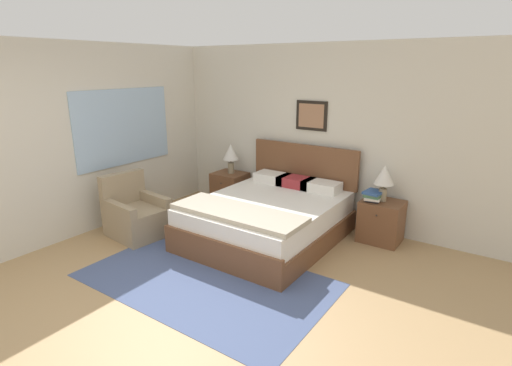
# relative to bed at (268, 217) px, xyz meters

# --- Properties ---
(ground_plane) EXTENTS (16.00, 16.00, 0.00)m
(ground_plane) POSITION_rel_bed_xyz_m (0.06, -2.18, -0.31)
(ground_plane) COLOR tan
(wall_back) EXTENTS (7.04, 0.09, 2.60)m
(wall_back) POSITION_rel_bed_xyz_m (0.06, 1.10, 0.99)
(wall_back) COLOR beige
(wall_back) RESTS_ON ground_plane
(wall_left) EXTENTS (0.08, 5.65, 2.60)m
(wall_left) POSITION_rel_bed_xyz_m (-2.29, -0.55, 0.99)
(wall_left) COLOR beige
(wall_left) RESTS_ON ground_plane
(area_rug_main) EXTENTS (2.72, 1.63, 0.01)m
(area_rug_main) POSITION_rel_bed_xyz_m (0.03, -1.32, -0.31)
(area_rug_main) COLOR #47567F
(area_rug_main) RESTS_ON ground_plane
(bed) EXTENTS (1.72, 2.09, 1.16)m
(bed) POSITION_rel_bed_xyz_m (0.00, 0.00, 0.00)
(bed) COLOR brown
(bed) RESTS_ON ground_plane
(armchair) EXTENTS (0.82, 0.74, 0.85)m
(armchair) POSITION_rel_bed_xyz_m (-1.60, -0.92, -0.03)
(armchair) COLOR #998466
(armchair) RESTS_ON ground_plane
(nightstand_near_window) EXTENTS (0.53, 0.47, 0.56)m
(nightstand_near_window) POSITION_rel_bed_xyz_m (-1.28, 0.80, -0.03)
(nightstand_near_window) COLOR brown
(nightstand_near_window) RESTS_ON ground_plane
(nightstand_by_door) EXTENTS (0.53, 0.47, 0.56)m
(nightstand_by_door) POSITION_rel_bed_xyz_m (1.28, 0.80, -0.03)
(nightstand_by_door) COLOR brown
(nightstand_by_door) RESTS_ON ground_plane
(table_lamp_near_window) EXTENTS (0.26, 0.26, 0.49)m
(table_lamp_near_window) POSITION_rel_bed_xyz_m (-1.27, 0.82, 0.58)
(table_lamp_near_window) COLOR gray
(table_lamp_near_window) RESTS_ON nightstand_near_window
(table_lamp_by_door) EXTENTS (0.26, 0.26, 0.49)m
(table_lamp_by_door) POSITION_rel_bed_xyz_m (1.26, 0.82, 0.58)
(table_lamp_by_door) COLOR gray
(table_lamp_by_door) RESTS_ON nightstand_by_door
(book_thick_bottom) EXTENTS (0.19, 0.22, 0.03)m
(book_thick_bottom) POSITION_rel_bed_xyz_m (1.16, 0.75, 0.26)
(book_thick_bottom) COLOR #232328
(book_thick_bottom) RESTS_ON nightstand_by_door
(book_hardcover_middle) EXTENTS (0.24, 0.31, 0.03)m
(book_hardcover_middle) POSITION_rel_bed_xyz_m (1.16, 0.75, 0.29)
(book_hardcover_middle) COLOR silver
(book_hardcover_middle) RESTS_ON book_thick_bottom
(book_novel_upper) EXTENTS (0.21, 0.24, 0.04)m
(book_novel_upper) POSITION_rel_bed_xyz_m (1.16, 0.75, 0.33)
(book_novel_upper) COLOR #4C7551
(book_novel_upper) RESTS_ON book_hardcover_middle
(book_slim_near_top) EXTENTS (0.24, 0.29, 0.03)m
(book_slim_near_top) POSITION_rel_bed_xyz_m (1.16, 0.75, 0.37)
(book_slim_near_top) COLOR #335693
(book_slim_near_top) RESTS_ON book_novel_upper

